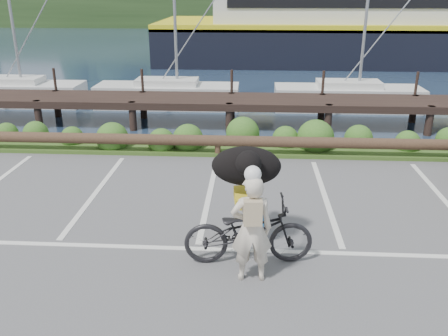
{
  "coord_description": "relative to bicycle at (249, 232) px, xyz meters",
  "views": [
    {
      "loc": [
        0.92,
        -7.77,
        4.4
      ],
      "look_at": [
        0.4,
        0.82,
        1.1
      ],
      "focal_mm": 38.0,
      "sensor_mm": 36.0,
      "label": 1
    }
  ],
  "objects": [
    {
      "name": "ground",
      "position": [
        -0.91,
        0.75,
        -0.57
      ],
      "size": [
        72.0,
        72.0,
        0.0
      ],
      "primitive_type": "plane",
      "color": "#505052"
    },
    {
      "name": "harbor_backdrop",
      "position": [
        -0.52,
        79.22,
        -0.57
      ],
      "size": [
        170.0,
        160.0,
        30.0
      ],
      "color": "#1A2A40",
      "rests_on": "ground"
    },
    {
      "name": "vegetation_strip",
      "position": [
        -0.91,
        6.05,
        -0.52
      ],
      "size": [
        34.0,
        1.6,
        0.1
      ],
      "primitive_type": "cube",
      "color": "#3D5B21",
      "rests_on": "ground"
    },
    {
      "name": "log_rail",
      "position": [
        -0.91,
        5.35,
        -0.57
      ],
      "size": [
        32.0,
        0.3,
        0.6
      ],
      "primitive_type": null,
      "color": "#443021",
      "rests_on": "ground"
    },
    {
      "name": "bicycle",
      "position": [
        0.0,
        0.0,
        0.0
      ],
      "size": [
        2.22,
        0.95,
        1.13
      ],
      "primitive_type": "imported",
      "rotation": [
        0.0,
        0.0,
        1.66
      ],
      "color": "black",
      "rests_on": "ground"
    },
    {
      "name": "cyclist",
      "position": [
        0.05,
        -0.5,
        0.33
      ],
      "size": [
        0.69,
        0.49,
        1.79
      ],
      "primitive_type": "imported",
      "rotation": [
        0.0,
        0.0,
        3.23
      ],
      "color": "beige",
      "rests_on": "ground"
    },
    {
      "name": "dog",
      "position": [
        -0.06,
        0.69,
        0.92
      ],
      "size": [
        0.7,
        1.27,
        0.7
      ],
      "primitive_type": "ellipsoid",
      "rotation": [
        0.0,
        0.0,
        1.66
      ],
      "color": "black",
      "rests_on": "bicycle"
    }
  ]
}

